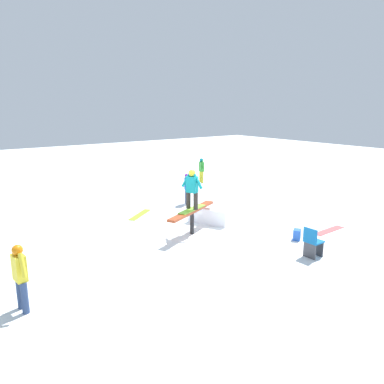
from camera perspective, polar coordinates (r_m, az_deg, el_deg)
ground_plane at (r=12.64m, az=0.00°, el=-6.36°), size 60.00×60.00×0.00m
rail_feature at (r=12.42m, az=0.00°, el=-3.25°), size 2.53×1.37×0.84m
snow_kicker_ramp at (r=14.20m, az=3.81°, el=-2.94°), size 2.26×2.12×0.59m
main_rider_on_rail at (r=12.22m, az=0.00°, el=0.35°), size 1.34×0.78×1.35m
bystander_yellow at (r=8.63m, az=-24.73°, el=-11.33°), size 0.25×0.67×1.47m
bystander_green at (r=20.68m, az=1.45°, el=3.52°), size 0.27×0.61×1.36m
bystander_blue at (r=16.13m, az=-0.80°, el=0.75°), size 0.34×0.54×1.35m
loose_snowboard_lime at (r=14.86m, az=-7.93°, el=-3.44°), size 1.40×1.15×0.02m
loose_snowboard_coral at (r=13.74m, az=20.15°, el=-5.53°), size 1.44×0.32×0.02m
folding_chair at (r=11.18m, az=17.91°, el=-7.43°), size 0.44×0.44×0.88m
backpack_on_snow at (r=12.50m, az=15.70°, el=-6.28°), size 0.37×0.35×0.34m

